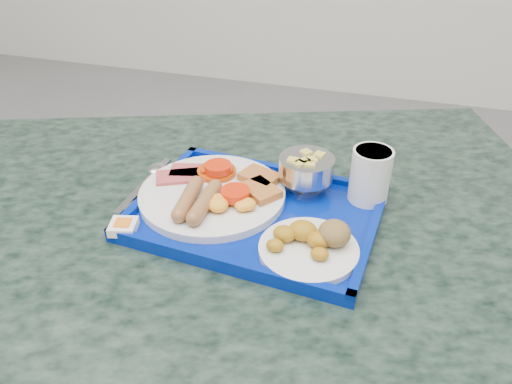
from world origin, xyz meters
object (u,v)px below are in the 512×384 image
Objects in this scene: table at (241,285)px; juice_cup at (370,174)px; tray at (256,214)px; fruit_bowl at (306,168)px; bread_plate at (312,243)px; main_plate at (215,192)px.

juice_cup is at bearing 18.50° from table.
tray is 0.12m from fruit_bowl.
juice_cup is at bearing 68.48° from bread_plate.
main_plate is at bearing -171.93° from table.
table is 0.28m from bread_plate.
table is at bearing 8.07° from main_plate.
main_plate is at bearing -152.74° from fruit_bowl.
tray is at bearing -11.81° from main_plate.
bread_plate is (0.19, -0.09, 0.00)m from main_plate.
tray is 4.43× the size of juice_cup.
bread_plate is at bearing -33.05° from table.
fruit_bowl is (0.14, 0.07, 0.03)m from main_plate.
juice_cup is (0.11, 0.00, 0.01)m from fruit_bowl.
tray is 2.79× the size of bread_plate.
fruit_bowl is (0.07, 0.09, 0.05)m from tray.
juice_cup is at bearing 28.10° from tray.
bread_plate is 1.56× the size of fruit_bowl.
bread_plate is (0.15, -0.10, 0.22)m from table.
table is at bearing -161.50° from juice_cup.
bread_plate is at bearing -74.84° from fruit_bowl.
table is 0.27m from fruit_bowl.
main_plate is 0.27m from juice_cup.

